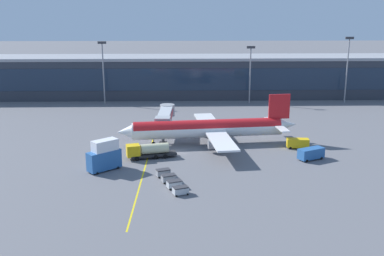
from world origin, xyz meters
The scene contains 16 objects.
ground_plane centered at (0.00, 0.00, 0.00)m, with size 700.00×700.00×0.00m, color slate.
apron_lead_in_line centered at (-5.96, 2.00, 0.00)m, with size 0.30×80.00×0.01m, color yellow.
terminal_building centered at (5.60, 67.28, 7.38)m, with size 167.72×17.37×14.71m.
main_airliner centered at (7.82, 6.61, 3.84)m, with size 43.42×34.47×11.68m.
jet_bridge centered at (-2.75, 15.13, 4.81)m, with size 4.55×17.83×6.53m.
fuel_tanker centered at (-5.98, -3.91, 1.75)m, with size 11.08×5.00×3.25m.
catering_lift centered at (-14.18, -11.30, 3.07)m, with size 6.80×6.31×6.30m.
lavatory_truck centered at (29.28, -5.55, 1.42)m, with size 6.22×4.63×2.50m.
crew_van centered at (28.20, 2.58, 1.31)m, with size 5.17×2.53×2.30m.
baggage_cart_0 centered at (1.05, -24.17, 0.78)m, with size 3.02×2.37×1.48m.
baggage_cart_1 centered at (-0.07, -21.17, 0.78)m, with size 3.02×2.37×1.48m.
baggage_cart_2 centered at (-1.19, -18.17, 0.78)m, with size 3.02×2.37×1.48m.
baggage_cart_3 centered at (-2.31, -15.18, 0.78)m, with size 3.02×2.37×1.48m.
apron_light_mast_0 centered at (-24.66, 55.32, 12.35)m, with size 2.80×0.50×20.83m.
apron_light_mast_1 centered at (57.55, 55.32, 13.06)m, with size 2.80×0.50×22.20m.
apron_light_mast_2 centered at (24.66, 55.32, 11.50)m, with size 2.80×0.50×19.21m.
Camera 1 is at (1.19, -99.76, 31.99)m, focal length 43.31 mm.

